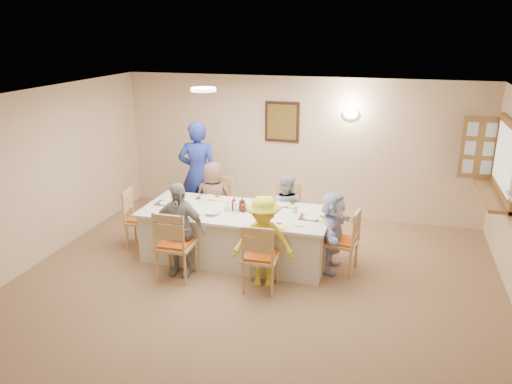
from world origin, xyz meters
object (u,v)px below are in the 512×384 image
(diner_front_left, at_px, (179,229))
(diner_back_right, at_px, (286,210))
(serving_hatch, at_px, (506,161))
(chair_right_end, at_px, (341,241))
(chair_left_end, at_px, (141,219))
(caregiver, at_px, (198,174))
(chair_back_right, at_px, (287,214))
(diner_front_right, at_px, (263,242))
(dining_table, at_px, (236,234))
(chair_front_left, at_px, (176,243))
(condiment_ketchup, at_px, (234,204))
(diner_back_left, at_px, (214,200))
(chair_front_right, at_px, (261,256))
(chair_back_left, at_px, (216,207))
(diner_right_end, at_px, (332,232))

(diner_front_left, bearing_deg, diner_back_right, 48.81)
(serving_hatch, distance_m, chair_right_end, 2.61)
(chair_left_end, relative_size, caregiver, 0.51)
(chair_back_right, distance_m, diner_back_right, 0.17)
(chair_back_right, height_order, caregiver, caregiver)
(chair_left_end, xyz_separation_m, diner_front_right, (2.15, -0.68, 0.16))
(dining_table, distance_m, diner_front_left, 0.95)
(serving_hatch, distance_m, diner_back_right, 3.26)
(chair_left_end, relative_size, diner_front_left, 0.70)
(chair_front_left, bearing_deg, chair_left_end, -41.66)
(serving_hatch, height_order, diner_back_right, serving_hatch)
(chair_left_end, height_order, diner_front_left, diner_front_left)
(chair_left_end, distance_m, condiment_ketchup, 1.58)
(condiment_ketchup, bearing_deg, diner_back_left, 130.01)
(chair_front_left, bearing_deg, chair_front_right, 178.44)
(condiment_ketchup, bearing_deg, diner_back_right, 47.78)
(chair_right_end, height_order, condiment_ketchup, condiment_ketchup)
(condiment_ketchup, bearing_deg, diner_front_right, -47.19)
(dining_table, height_order, chair_left_end, chair_left_end)
(chair_front_left, relative_size, diner_back_right, 0.87)
(chair_right_end, bearing_deg, chair_left_end, -82.00)
(chair_back_left, distance_m, diner_right_end, 2.18)
(serving_hatch, relative_size, chair_back_left, 1.56)
(chair_front_left, bearing_deg, chair_back_right, -128.43)
(serving_hatch, relative_size, chair_left_end, 1.60)
(chair_left_end, distance_m, diner_right_end, 2.97)
(chair_back_right, distance_m, diner_front_left, 1.92)
(chair_front_left, relative_size, diner_front_left, 0.76)
(chair_front_left, bearing_deg, condiment_ketchup, -127.58)
(chair_front_left, relative_size, chair_front_right, 1.05)
(condiment_ketchup, bearing_deg, chair_left_end, 179.74)
(chair_right_end, relative_size, diner_front_left, 0.70)
(dining_table, distance_m, diner_back_left, 0.94)
(diner_front_right, bearing_deg, diner_back_right, 80.04)
(diner_front_right, xyz_separation_m, condiment_ketchup, (-0.62, 0.67, 0.24))
(diner_right_end, bearing_deg, chair_back_left, 70.50)
(caregiver, bearing_deg, chair_back_left, 128.71)
(chair_left_end, bearing_deg, chair_right_end, -99.20)
(chair_back_left, xyz_separation_m, diner_front_left, (0.00, -1.48, 0.19))
(chair_left_end, height_order, diner_front_right, diner_front_right)
(dining_table, xyz_separation_m, diner_front_left, (-0.60, -0.68, 0.29))
(chair_back_left, xyz_separation_m, diner_right_end, (2.02, -0.80, 0.10))
(chair_back_right, bearing_deg, chair_front_right, -98.06)
(diner_front_left, relative_size, diner_front_right, 1.06)
(condiment_ketchup, bearing_deg, chair_front_left, -126.02)
(diner_back_right, bearing_deg, diner_front_left, 56.14)
(serving_hatch, relative_size, chair_front_right, 1.56)
(chair_right_end, relative_size, diner_front_right, 0.74)
(chair_left_end, xyz_separation_m, diner_back_left, (0.95, 0.68, 0.17))
(dining_table, distance_m, chair_front_left, 1.01)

